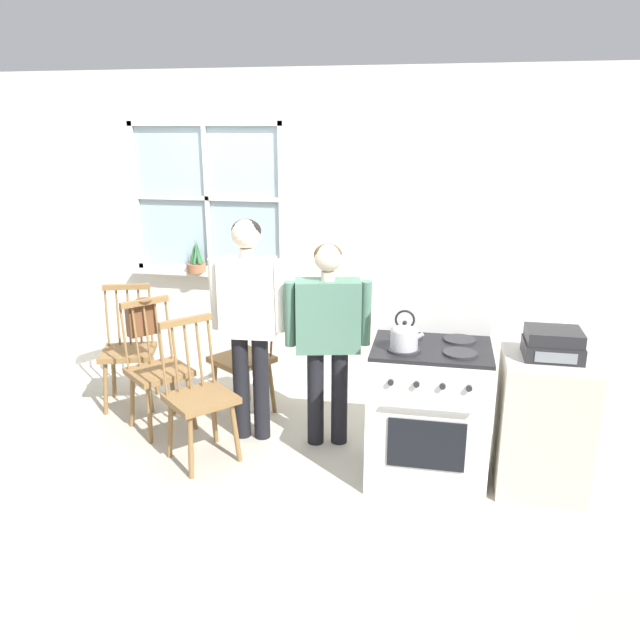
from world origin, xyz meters
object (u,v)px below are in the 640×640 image
person_elderly_left (248,310)px  side_counter (543,423)px  chair_by_window (158,371)px  potted_plant (196,262)px  chair_near_wall (244,360)px  person_teen_center (328,327)px  handbag (141,318)px  chair_center_cluster (199,398)px  kettle (404,335)px  stereo (553,344)px  chair_near_stove (129,352)px  stove (428,411)px

person_elderly_left → side_counter: size_ratio=1.82×
chair_by_window → potted_plant: 1.18m
potted_plant → side_counter: bearing=-24.9°
chair_near_wall → person_teen_center: person_teen_center is taller
handbag → person_teen_center: bearing=-5.7°
chair_center_cluster → person_teen_center: bearing=-22.3°
kettle → stereo: size_ratio=0.73×
chair_near_wall → chair_center_cluster: bearing=29.3°
kettle → stereo: bearing=7.5°
handbag → person_elderly_left: bearing=-10.5°
handbag → chair_near_stove: bearing=140.8°
chair_near_wall → handbag: size_ratio=3.26×
person_elderly_left → kettle: 1.21m
kettle → side_counter: kettle is taller
chair_near_wall → potted_plant: 1.09m
chair_near_stove → stove: size_ratio=0.92×
chair_near_wall → side_counter: chair_near_wall is taller
chair_by_window → chair_near_wall: bearing=-18.0°
chair_by_window → chair_near_stove: size_ratio=1.00×
chair_by_window → chair_center_cluster: 0.63m
kettle → potted_plant: size_ratio=0.82×
stove → potted_plant: 2.55m
side_counter → kettle: bearing=-171.1°
chair_by_window → person_teen_center: 1.39m
person_elderly_left → person_teen_center: 0.58m
stove → potted_plant: size_ratio=3.61×
chair_by_window → potted_plant: size_ratio=3.34×
handbag → stereo: (2.94, -0.49, 0.16)m
side_counter → chair_near_stove: bearing=168.1°
stereo → stove: bearing=178.9°
stove → kettle: 0.59m
person_teen_center → potted_plant: size_ratio=4.96×
chair_center_cluster → kettle: (1.38, -0.06, 0.56)m
chair_near_wall → stove: size_ratio=0.92×
chair_by_window → kettle: size_ratio=4.06×
chair_near_stove → potted_plant: potted_plant is taller
potted_plant → side_counter: size_ratio=0.33×
person_elderly_left → stove: person_elderly_left is taller
handbag → side_counter: 3.00m
stereo → chair_center_cluster: bearing=-178.4°
person_teen_center → stove: person_teen_center is taller
chair_center_cluster → stereo: stereo is taller
stove → kettle: kettle is taller
chair_center_cluster → kettle: 1.50m
chair_by_window → handbag: size_ratio=3.26×
stove → handbag: size_ratio=3.53×
chair_near_wall → handbag: (-0.75, -0.20, 0.37)m
potted_plant → side_counter: potted_plant is taller
chair_near_stove → chair_center_cluster: bearing=-56.8°
person_teen_center → kettle: person_teen_center is taller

